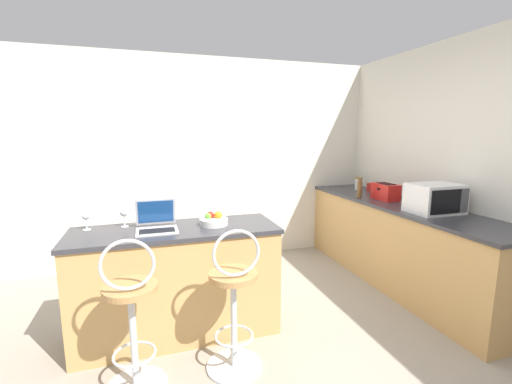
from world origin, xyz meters
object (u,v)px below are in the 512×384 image
at_px(laptop, 157,222).
at_px(fruit_bowl, 214,220).
at_px(bar_stool_near, 132,319).
at_px(pepper_mill, 360,189).
at_px(mug_blue, 416,198).
at_px(wine_glass_tall, 124,213).
at_px(wine_glass_short, 86,217).
at_px(storage_jar, 359,183).
at_px(bar_stool_far, 234,303).
at_px(toaster, 385,192).
at_px(microwave, 435,198).
at_px(mug_red, 370,187).

xyz_separation_m(laptop, fruit_bowl, (0.46, 0.00, -0.02)).
relative_size(bar_stool_near, pepper_mill, 4.78).
distance_m(mug_blue, wine_glass_tall, 3.02).
height_order(pepper_mill, wine_glass_tall, pepper_mill).
height_order(wine_glass_short, wine_glass_tall, wine_glass_tall).
relative_size(pepper_mill, storage_jar, 1.31).
bearing_deg(storage_jar, fruit_bowl, -151.70).
xyz_separation_m(wine_glass_short, mug_blue, (3.30, 0.10, -0.06)).
relative_size(laptop, wine_glass_tall, 2.04).
relative_size(fruit_bowl, wine_glass_tall, 1.52).
relative_size(bar_stool_far, toaster, 3.39).
bearing_deg(laptop, microwave, -4.49).
height_order(microwave, mug_blue, microwave).
height_order(bar_stool_near, pepper_mill, pepper_mill).
bearing_deg(bar_stool_far, toaster, 27.91).
bearing_deg(mug_red, bar_stool_near, -150.33).
height_order(bar_stool_near, toaster, toaster).
bearing_deg(pepper_mill, bar_stool_far, -145.02).
height_order(bar_stool_far, microwave, microwave).
bearing_deg(bar_stool_far, fruit_bowl, 91.97).
distance_m(toaster, pepper_mill, 0.29).
distance_m(toaster, mug_blue, 0.33).
bearing_deg(mug_red, wine_glass_short, -164.30).
xyz_separation_m(laptop, pepper_mill, (2.35, 0.70, 0.04)).
bearing_deg(fruit_bowl, mug_blue, 6.38).
bearing_deg(fruit_bowl, bar_stool_near, -136.88).
height_order(bar_stool_near, mug_blue, bar_stool_near).
xyz_separation_m(bar_stool_far, fruit_bowl, (-0.02, 0.60, 0.44)).
distance_m(toaster, wine_glass_tall, 2.82).
bearing_deg(fruit_bowl, wine_glass_tall, 167.11).
bearing_deg(wine_glass_tall, fruit_bowl, -12.89).
relative_size(microwave, pepper_mill, 2.16).
xyz_separation_m(laptop, toaster, (2.55, 0.49, 0.03)).
bearing_deg(mug_red, pepper_mill, -138.25).
bearing_deg(laptop, wine_glass_short, 163.61).
xyz_separation_m(toaster, pepper_mill, (-0.20, 0.21, 0.01)).
bearing_deg(toaster, bar_stool_near, -158.16).
height_order(microwave, wine_glass_short, microwave).
relative_size(laptop, toaster, 1.01).
bearing_deg(bar_stool_far, laptop, 128.36).
relative_size(laptop, microwave, 0.66).
relative_size(bar_stool_far, storage_jar, 6.26).
relative_size(bar_stool_near, bar_stool_far, 1.00).
relative_size(microwave, wine_glass_short, 3.19).
height_order(mug_blue, wine_glass_tall, wine_glass_tall).
relative_size(bar_stool_near, mug_red, 10.14).
height_order(microwave, fruit_bowl, microwave).
xyz_separation_m(microwave, mug_red, (0.21, 1.28, -0.09)).
bearing_deg(wine_glass_tall, bar_stool_far, -46.56).
distance_m(bar_stool_far, mug_red, 2.88).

